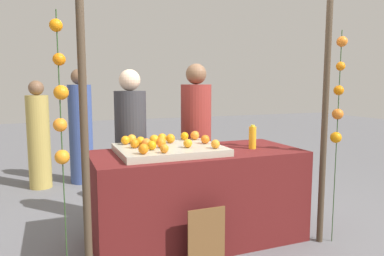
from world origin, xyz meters
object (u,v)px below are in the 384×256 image
object	(u,v)px
stall_counter	(198,196)
orange_0	(164,149)
vendor_left	(131,153)
vendor_right	(196,145)
juice_bottle	(253,137)
orange_1	(154,140)
chalkboard_sign	(206,240)

from	to	relation	value
stall_counter	orange_0	distance (m)	0.72
orange_0	vendor_left	bearing A→B (deg)	95.28
stall_counter	vendor_left	xyz separation A→B (m)	(-0.49, 0.63, 0.33)
vendor_right	juice_bottle	bearing A→B (deg)	-69.37
vendor_left	vendor_right	distance (m)	0.75
stall_counter	vendor_right	size ratio (longest dim) A/B	1.14
orange_1	stall_counter	bearing A→B (deg)	-25.16
juice_bottle	orange_1	bearing A→B (deg)	164.80
orange_1	vendor_left	xyz separation A→B (m)	(-0.12, 0.46, -0.20)
orange_0	vendor_right	xyz separation A→B (m)	(0.67, 0.94, -0.16)
chalkboard_sign	stall_counter	bearing A→B (deg)	73.66
juice_bottle	stall_counter	bearing A→B (deg)	172.27
stall_counter	juice_bottle	size ratio (longest dim) A/B	8.37
orange_1	juice_bottle	bearing A→B (deg)	-15.20
vendor_right	orange_1	bearing A→B (deg)	-141.46
orange_1	chalkboard_sign	size ratio (longest dim) A/B	0.17
stall_counter	vendor_right	world-z (taller)	vendor_right
orange_0	vendor_left	size ratio (longest dim) A/B	0.04
orange_1	vendor_right	distance (m)	0.82
stall_counter	vendor_left	world-z (taller)	vendor_left
orange_1	juice_bottle	xyz separation A→B (m)	(0.91, -0.25, 0.00)
stall_counter	chalkboard_sign	distance (m)	0.61
vendor_left	chalkboard_sign	bearing A→B (deg)	-74.69
stall_counter	chalkboard_sign	bearing A→B (deg)	-106.34
orange_0	chalkboard_sign	world-z (taller)	orange_0
chalkboard_sign	orange_0	bearing A→B (deg)	129.66
orange_0	chalkboard_sign	distance (m)	0.80
juice_bottle	vendor_left	world-z (taller)	vendor_left
orange_1	chalkboard_sign	distance (m)	1.04
chalkboard_sign	vendor_right	size ratio (longest dim) A/B	0.31
orange_1	orange_0	bearing A→B (deg)	-95.12
stall_counter	vendor_left	distance (m)	0.87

